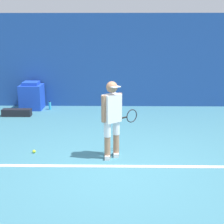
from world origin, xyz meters
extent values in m
plane|color=teal|center=(0.00, 0.00, 0.00)|extent=(24.00, 24.00, 0.00)
cube|color=#234C99|center=(0.00, 4.82, 1.49)|extent=(24.00, 0.10, 2.99)
cube|color=white|center=(0.00, 0.00, 0.01)|extent=(21.60, 0.10, 0.01)
cylinder|color=#A37556|center=(-0.15, 0.39, 0.23)|extent=(0.12, 0.12, 0.46)
cylinder|color=white|center=(-0.15, 0.39, 0.60)|extent=(0.14, 0.14, 0.28)
cube|color=white|center=(-0.15, 0.39, 0.04)|extent=(0.10, 0.24, 0.08)
cylinder|color=#A37556|center=(0.02, 0.52, 0.23)|extent=(0.12, 0.12, 0.46)
cylinder|color=white|center=(0.02, 0.52, 0.60)|extent=(0.14, 0.14, 0.28)
cube|color=white|center=(0.02, 0.52, 0.04)|extent=(0.10, 0.24, 0.08)
cube|color=white|center=(-0.07, 0.46, 1.01)|extent=(0.39, 0.37, 0.55)
sphere|color=#A37556|center=(-0.07, 0.46, 1.43)|extent=(0.22, 0.22, 0.22)
cube|color=white|center=(0.00, 0.38, 1.45)|extent=(0.22, 0.21, 0.02)
cylinder|color=#A37556|center=(-0.22, 0.33, 1.03)|extent=(0.09, 0.09, 0.51)
cylinder|color=#A37556|center=(0.09, 0.58, 1.03)|extent=(0.09, 0.09, 0.51)
cylinder|color=black|center=(0.16, 0.64, 0.77)|extent=(0.17, 0.14, 0.03)
torus|color=black|center=(0.34, 0.77, 0.77)|extent=(0.23, 0.19, 0.28)
sphere|color=#D1E533|center=(-1.69, 0.65, 0.03)|extent=(0.07, 0.07, 0.07)
cube|color=blue|center=(-2.70, 4.38, 0.39)|extent=(0.69, 0.68, 0.78)
cube|color=blue|center=(-2.70, 4.38, 0.83)|extent=(0.48, 0.48, 0.10)
cube|color=black|center=(-2.93, 3.49, 0.11)|extent=(0.85, 0.25, 0.21)
cylinder|color=#33ADD6|center=(-2.11, 4.28, 0.12)|extent=(0.08, 0.08, 0.24)
cylinder|color=black|center=(-2.11, 4.28, 0.25)|extent=(0.04, 0.04, 0.02)
camera|label=1|loc=(0.03, -5.37, 2.48)|focal=50.00mm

